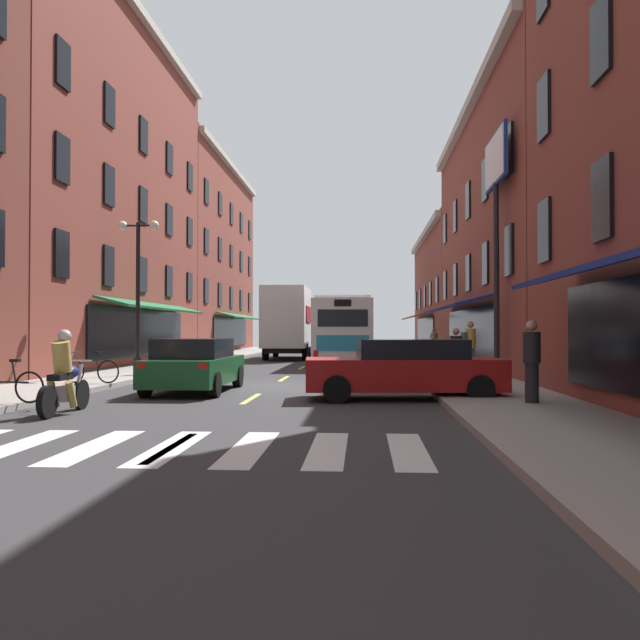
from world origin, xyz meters
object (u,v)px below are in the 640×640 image
Objects in this scene: sedan_mid at (195,365)px; pedestrian_far at (434,344)px; pedestrian_near at (470,345)px; box_truck at (289,323)px; pedestrian_rear at (456,355)px; billboard_sign at (496,189)px; street_lamp_twin at (138,289)px; transit_bus at (346,331)px; motorcycle_rider at (64,378)px; pedestrian_mid at (532,360)px; sedan_near at (304,343)px; sedan_far at (405,369)px; bicycle_mid at (6,385)px; bicycle_near at (91,370)px.

sedan_mid is 2.76× the size of pedestrian_far.
box_truck is at bearing -163.30° from pedestrian_near.
pedestrian_near is (8.04, -14.18, -0.94)m from box_truck.
pedestrian_near is 9.71m from pedestrian_far.
pedestrian_rear is at bearing -69.32° from box_truck.
street_lamp_twin is at bearing -179.92° from billboard_sign.
box_truck is 19.70m from pedestrian_rear.
transit_bus is 5.71× the size of motorcycle_rider.
pedestrian_mid is at bearing 8.41° from motorcycle_rider.
sedan_near is 2.96× the size of pedestrian_rear.
pedestrian_mid is (7.93, -35.14, 0.36)m from sedan_near.
pedestrian_mid is at bearing -36.41° from sedan_far.
motorcycle_rider is 9.46m from pedestrian_mid.
billboard_sign is at bearing -64.24° from transit_bus.
pedestrian_near is (8.26, 5.99, 0.39)m from sedan_mid.
transit_bus is 6.91× the size of bicycle_mid.
sedan_far is 8.79m from bicycle_mid.
transit_bus is at bearing 115.76° from billboard_sign.
street_lamp_twin is at bearing -94.73° from pedestrian_near.
bicycle_near is (-3.27, 0.96, -0.22)m from sedan_mid.
billboard_sign is 8.75m from sedan_far.
sedan_mid is at bearing 21.21° from pedestrian_mid.
sedan_near is 2.54× the size of pedestrian_near.
bicycle_mid is 8.82m from street_lamp_twin.
transit_bus is 16.79m from sedan_far.
motorcycle_rider is 1.31× the size of pedestrian_rear.
sedan_far is 10.66m from street_lamp_twin.
sedan_far reaches higher than sedan_near.
motorcycle_rider is 1.29× the size of pedestrian_far.
box_truck is 4.74× the size of pedestrian_rear.
pedestrian_mid is 0.33× the size of street_lamp_twin.
pedestrian_rear is at bearing -36.98° from pedestrian_mid.
sedan_near is 1.06× the size of sedan_mid.
box_truck is 24.78m from pedestrian_mid.
bicycle_near is 0.93× the size of pedestrian_near.
pedestrian_near is 1.07× the size of pedestrian_mid.
sedan_mid is (-8.85, -4.39, -5.56)m from billboard_sign.
sedan_far is (5.43, -33.30, 0.07)m from sedan_near.
pedestrian_rear is at bearing 13.87° from sedan_mid.
street_lamp_twin is (-3.34, -15.80, 0.98)m from box_truck.
sedan_near is 36.02m from bicycle_mid.
transit_bus reaches higher than pedestrian_far.
bicycle_near is at bearing 164.45° from sedan_far.
box_truck reaches higher than bicycle_near.
pedestrian_near is 1.16× the size of pedestrian_rear.
pedestrian_far is 1.02× the size of pedestrian_rear.
billboard_sign is at bearing -52.54° from pedestrian_mid.
box_truck reaches higher than pedestrian_near.
sedan_far is 9.10m from bicycle_near.
pedestrian_mid is 1.09× the size of pedestrian_rear.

